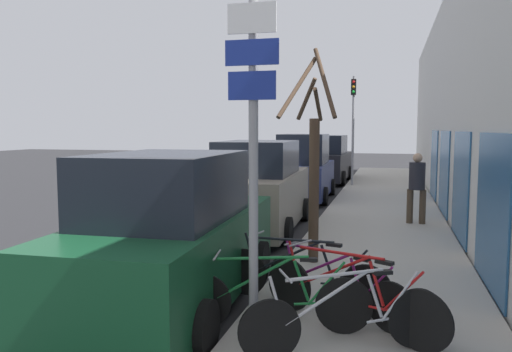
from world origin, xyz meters
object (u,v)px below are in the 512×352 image
bicycle_1 (273,299)px  traffic_light (353,116)px  parked_car_0 (172,238)px  bicycle_0 (345,319)px  bicycle_3 (334,286)px  bicycle_4 (302,276)px  parked_car_2 (304,170)px  bicycle_2 (349,296)px  parked_car_3 (328,161)px  signpost (253,150)px  street_tree (313,169)px  pedestrian_near (417,183)px  parked_car_1 (259,190)px

bicycle_1 → traffic_light: traffic_light is taller
parked_car_0 → bicycle_0: bearing=-28.0°
bicycle_0 → bicycle_3: bicycle_0 is taller
bicycle_4 → parked_car_2: bearing=22.2°
bicycle_2 → bicycle_3: size_ratio=1.13×
bicycle_2 → parked_car_3: parked_car_3 is taller
bicycle_0 → bicycle_4: bicycle_4 is taller
signpost → bicycle_2: size_ratio=1.71×
parked_car_2 → street_tree: street_tree is taller
pedestrian_near → parked_car_3: bearing=-70.0°
parked_car_1 → parked_car_0: bearing=-90.4°
bicycle_1 → parked_car_3: (-1.54, 17.78, 0.47)m
signpost → parked_car_1: 6.99m
bicycle_1 → traffic_light: bearing=-9.0°
parked_car_2 → parked_car_3: 5.85m
traffic_light → bicycle_1: bearing=-89.1°
bicycle_1 → street_tree: bearing=-9.6°
signpost → parked_car_2: signpost is taller
bicycle_3 → pedestrian_near: bearing=20.0°
street_tree → parked_car_2: bearing=100.6°
parked_car_0 → parked_car_2: 11.12m
signpost → bicycle_3: size_ratio=1.94×
signpost → bicycle_1: size_ratio=1.67×
bicycle_4 → street_tree: bearing=17.8°
bicycle_4 → traffic_light: 14.82m
bicycle_4 → bicycle_0: bearing=-140.6°
bicycle_1 → parked_car_0: 1.89m
bicycle_3 → signpost: bearing=176.9°
bicycle_0 → bicycle_1: bicycle_1 is taller
signpost → bicycle_4: size_ratio=1.61×
parked_car_2 → pedestrian_near: 5.78m
bicycle_2 → traffic_light: size_ratio=0.49×
bicycle_2 → bicycle_4: size_ratio=0.94×
parked_car_0 → parked_car_1: size_ratio=0.99×
bicycle_2 → parked_car_1: 6.55m
signpost → bicycle_1: (0.12, 0.40, -1.74)m
parked_car_2 → signpost: bearing=-84.1°
parked_car_1 → parked_car_3: 11.52m
bicycle_0 → bicycle_2: 0.69m
bicycle_0 → parked_car_1: parked_car_1 is taller
bicycle_4 → parked_car_0: 1.88m
bicycle_3 → pedestrian_near: size_ratio=1.11×
bicycle_2 → street_tree: street_tree is taller
parked_car_3 → street_tree: (1.52, -14.64, 0.80)m
parked_car_0 → parked_car_3: size_ratio=1.02×
parked_car_3 → street_tree: street_tree is taller
parked_car_3 → pedestrian_near: 10.94m
bicycle_0 → pedestrian_near: size_ratio=1.16×
parked_car_0 → pedestrian_near: (3.56, 6.59, 0.18)m
signpost → pedestrian_near: 8.15m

